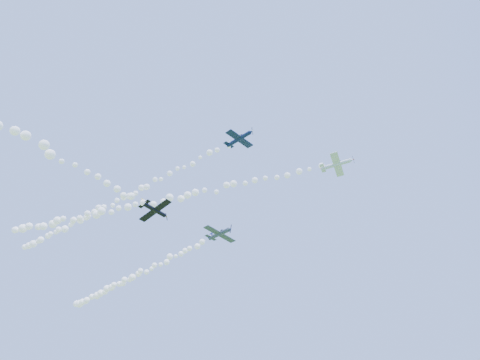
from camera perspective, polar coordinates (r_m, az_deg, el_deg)
The scene contains 7 objects.
plane_white at distance 83.81m, azimuth 13.61°, elevation 2.20°, with size 7.20×7.47×2.11m.
smoke_trail_white at distance 97.23m, azimuth -12.89°, elevation -3.24°, with size 83.79×12.32×3.00m, color white, non-canonical shape.
plane_navy at distance 82.09m, azimuth -0.07°, elevation 5.91°, with size 7.05×7.48×1.94m.
smoke_trail_navy at distance 112.02m, azimuth -18.62°, elevation -3.64°, with size 85.80×19.13×2.78m, color white, non-canonical shape.
plane_grey at distance 93.36m, azimuth -2.90°, elevation -7.63°, with size 8.07×8.51×2.61m.
smoke_trail_grey at distance 125.72m, azimuth -15.42°, elevation -13.31°, with size 73.21×28.19×3.55m, color white, non-canonical shape.
plane_black at distance 75.12m, azimuth -11.99°, elevation -4.21°, with size 6.63×6.59×2.38m.
Camera 1 is at (38.84, -67.86, 2.00)m, focal length 30.00 mm.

